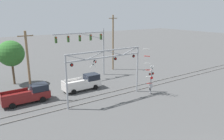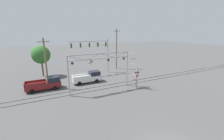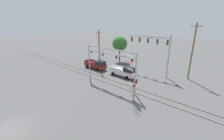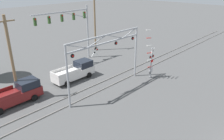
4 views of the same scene
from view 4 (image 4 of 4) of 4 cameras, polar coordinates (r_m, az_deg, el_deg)
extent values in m
cube|color=gray|center=(24.85, -1.80, -4.76)|extent=(80.00, 0.08, 0.10)
cube|color=gray|center=(25.78, -4.07, -3.75)|extent=(80.00, 0.08, 0.10)
cylinder|color=#9EA0A5|center=(20.38, -11.50, -1.97)|extent=(0.20, 0.20, 6.29)
cylinder|color=#9EA0A5|center=(27.06, 6.19, 4.56)|extent=(0.20, 0.20, 6.29)
cube|color=#9EA0A5|center=(22.70, -1.46, 7.18)|extent=(10.39, 0.14, 0.14)
cube|color=#9EA0A5|center=(22.50, -1.48, 9.12)|extent=(10.39, 0.14, 0.14)
cube|color=#9EA0A5|center=(20.15, -9.15, 6.08)|extent=(2.57, 0.08, 0.87)
cube|color=#9EA0A5|center=(21.74, -3.84, 7.52)|extent=(2.57, 0.08, 0.87)
cube|color=#9EA0A5|center=(23.49, 0.73, 8.71)|extent=(2.57, 0.08, 0.87)
cube|color=#9EA0A5|center=(25.38, 4.68, 9.69)|extent=(2.57, 0.08, 0.87)
cylinder|color=black|center=(20.05, -10.30, 3.65)|extent=(0.38, 0.10, 0.38)
sphere|color=red|center=(20.00, -10.18, 3.60)|extent=(0.18, 0.18, 0.18)
cylinder|color=#9EA0A5|center=(19.98, -10.35, 4.30)|extent=(0.04, 0.04, 0.10)
cylinder|color=black|center=(21.82, -4.16, 5.51)|extent=(0.38, 0.10, 0.38)
sphere|color=red|center=(21.77, -4.03, 5.47)|extent=(0.18, 0.18, 0.18)
cylinder|color=#9EA0A5|center=(21.75, -4.18, 6.11)|extent=(0.04, 0.04, 0.10)
cylinder|color=black|center=(23.82, 1.04, 7.03)|extent=(0.38, 0.10, 0.38)
sphere|color=red|center=(23.77, 1.16, 7.00)|extent=(0.18, 0.18, 0.18)
cylinder|color=#9EA0A5|center=(23.76, 1.04, 7.58)|extent=(0.04, 0.04, 0.10)
cylinder|color=black|center=(26.00, 5.42, 8.26)|extent=(0.38, 0.10, 0.38)
sphere|color=red|center=(25.95, 5.55, 8.23)|extent=(0.18, 0.18, 0.18)
cylinder|color=#9EA0A5|center=(25.94, 5.44, 8.77)|extent=(0.04, 0.04, 0.10)
cube|color=white|center=(21.62, -4.58, 4.61)|extent=(0.88, 0.03, 0.88)
cube|color=white|center=(21.62, -4.58, 4.61)|extent=(0.88, 0.03, 0.88)
cylinder|color=black|center=(21.61, -4.53, 4.60)|extent=(0.04, 0.04, 0.02)
cylinder|color=#9EA0A5|center=(27.30, 10.20, 1.81)|extent=(0.16, 0.16, 3.89)
cylinder|color=#59595B|center=(28.01, 9.94, -1.82)|extent=(0.35, 0.35, 0.10)
cube|color=white|center=(26.73, 10.63, 4.95)|extent=(0.78, 0.03, 0.78)
cube|color=white|center=(26.73, 10.63, 4.95)|extent=(0.78, 0.03, 0.78)
cylinder|color=black|center=(26.71, 10.68, 4.94)|extent=(0.04, 0.04, 0.02)
cylinder|color=black|center=(26.79, 10.00, 3.35)|extent=(0.32, 0.09, 0.32)
sphere|color=red|center=(26.76, 10.10, 3.32)|extent=(0.16, 0.16, 0.16)
cylinder|color=black|center=(27.24, 10.65, 3.63)|extent=(0.32, 0.09, 0.32)
sphere|color=red|center=(27.21, 10.76, 3.60)|extent=(0.16, 0.16, 0.16)
cube|color=#9EA0A5|center=(27.01, 10.33, 3.49)|extent=(0.64, 0.06, 0.06)
cube|color=red|center=(27.14, 10.42, 2.34)|extent=(0.44, 0.02, 0.32)
cube|color=#B2B2B7|center=(27.62, 10.08, 0.07)|extent=(0.36, 0.28, 0.56)
cylinder|color=red|center=(27.24, 9.84, 0.83)|extent=(0.95, 0.09, 0.25)
cylinder|color=white|center=(26.79, 9.78, 2.60)|extent=(0.95, 0.09, 0.25)
cylinder|color=red|center=(26.37, 9.73, 4.42)|extent=(0.95, 0.09, 0.25)
cylinder|color=white|center=(25.97, 9.66, 6.31)|extent=(0.95, 0.09, 0.25)
cylinder|color=red|center=(25.60, 9.60, 8.25)|extent=(0.95, 0.09, 0.25)
cylinder|color=white|center=(25.26, 9.53, 10.24)|extent=(0.95, 0.09, 0.25)
cube|color=#3F3F42|center=(27.66, 9.89, -0.66)|extent=(0.24, 0.12, 0.36)
cylinder|color=#9EA0A5|center=(33.93, -6.37, 9.78)|extent=(0.24, 0.24, 8.05)
cube|color=#9EA0A5|center=(30.69, -13.08, 14.51)|extent=(8.83, 0.14, 0.14)
cube|color=#9EA0A5|center=(32.05, -9.66, 14.00)|extent=(4.43, 0.08, 1.28)
cylinder|color=#9EA0A5|center=(28.72, -19.63, 12.99)|extent=(0.04, 0.04, 0.30)
cube|color=#28471E|center=(28.82, -19.46, 11.76)|extent=(0.30, 0.26, 0.96)
sphere|color=red|center=(28.62, -19.39, 12.42)|extent=(0.18, 0.18, 0.18)
cylinder|color=#9EA0A5|center=(29.67, -16.24, 13.65)|extent=(0.04, 0.04, 0.30)
cube|color=#28471E|center=(29.76, -16.11, 12.46)|extent=(0.30, 0.26, 0.96)
sphere|color=red|center=(29.57, -16.01, 13.10)|extent=(0.18, 0.18, 0.18)
cylinder|color=#9EA0A5|center=(30.71, -13.06, 14.23)|extent=(0.04, 0.04, 0.30)
cube|color=#28471E|center=(30.80, -12.95, 13.08)|extent=(0.30, 0.26, 0.96)
sphere|color=red|center=(30.62, -12.83, 13.70)|extent=(0.18, 0.18, 0.18)
cylinder|color=#9EA0A5|center=(31.84, -10.08, 14.73)|extent=(0.04, 0.04, 0.30)
cube|color=#28471E|center=(31.93, -10.00, 13.62)|extent=(0.30, 0.26, 0.96)
sphere|color=red|center=(31.75, -9.85, 14.21)|extent=(0.18, 0.18, 0.18)
cylinder|color=#9EA0A5|center=(33.05, -7.30, 15.17)|extent=(0.04, 0.04, 0.30)
cube|color=#28471E|center=(33.13, -7.24, 14.09)|extent=(0.30, 0.26, 0.96)
sphere|color=red|center=(32.96, -7.08, 14.66)|extent=(0.18, 0.18, 0.18)
cube|color=silver|center=(27.14, -10.00, -0.89)|extent=(5.40, 1.81, 0.93)
cube|color=black|center=(27.72, -7.52, 1.70)|extent=(1.92, 1.67, 0.80)
cube|color=silver|center=(25.68, -10.79, -0.77)|extent=(3.09, 0.08, 0.36)
cube|color=silver|center=(27.00, -12.99, 0.23)|extent=(3.09, 0.08, 0.36)
cube|color=silver|center=(25.55, -14.81, -1.27)|extent=(0.10, 1.73, 0.36)
cylinder|color=black|center=(27.61, -6.03, -1.29)|extent=(0.69, 0.24, 0.69)
cylinder|color=black|center=(28.93, -8.42, -0.28)|extent=(0.69, 0.24, 0.69)
cylinder|color=black|center=(25.77, -11.64, -3.47)|extent=(0.69, 0.24, 0.69)
cylinder|color=black|center=(27.17, -13.91, -2.27)|extent=(0.69, 0.24, 0.69)
cube|color=maroon|center=(23.64, -24.47, -6.41)|extent=(5.57, 1.81, 0.93)
cube|color=black|center=(23.81, -21.23, -3.32)|extent=(1.98, 1.67, 0.80)
cube|color=maroon|center=(22.31, -26.38, -6.63)|extent=(3.19, 0.08, 0.36)
cylinder|color=black|center=(23.67, -19.59, -6.86)|extent=(0.69, 0.24, 0.69)
cylinder|color=black|center=(25.17, -21.59, -5.35)|extent=(0.69, 0.24, 0.69)
cylinder|color=brown|center=(23.11, -24.69, 2.40)|extent=(0.28, 0.28, 8.59)
cube|color=brown|center=(22.25, -26.24, 11.35)|extent=(1.80, 0.12, 0.12)
cylinder|color=silver|center=(22.53, -24.34, 12.04)|extent=(0.08, 0.08, 0.12)
cylinder|color=brown|center=(37.38, -4.52, 12.70)|extent=(0.28, 0.28, 10.19)
camera|label=1|loc=(6.56, 113.41, -16.69)|focal=35.00mm
camera|label=2|loc=(9.58, 82.99, -7.82)|focal=24.00mm
camera|label=3|loc=(31.60, 48.66, 13.69)|focal=24.00mm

